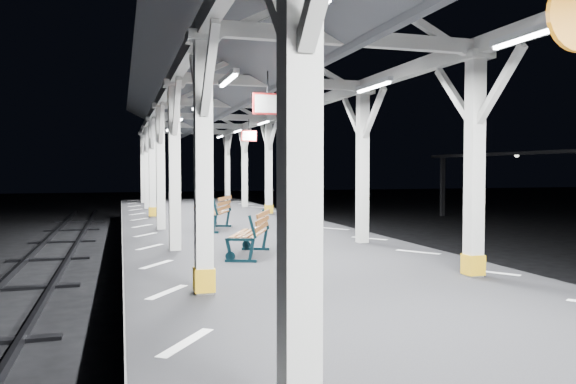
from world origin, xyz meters
name	(u,v)px	position (x,y,z in m)	size (l,w,h in m)	color
platform	(422,369)	(0.00, 0.00, 0.50)	(6.00, 50.00, 1.00)	black
hazard_stripes_left	(186,342)	(-2.45, 0.00, 1.00)	(1.00, 48.00, 0.01)	silver
bench_mid	(253,232)	(-0.69, 4.84, 1.44)	(1.11, 1.62, 0.82)	black
bench_far	(218,212)	(-0.59, 9.39, 1.47)	(1.17, 1.74, 0.89)	black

